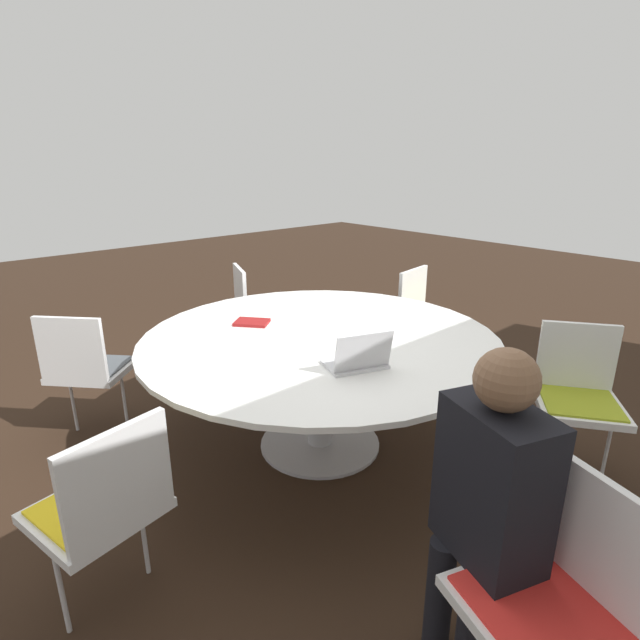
{
  "coord_description": "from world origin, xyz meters",
  "views": [
    {
      "loc": [
        1.87,
        2.08,
        1.76
      ],
      "look_at": [
        0.0,
        0.0,
        0.84
      ],
      "focal_mm": 28.0,
      "sensor_mm": 36.0,
      "label": 1
    }
  ],
  "objects_px": {
    "chair_2": "(425,312)",
    "person_0": "(488,493)",
    "chair_3": "(256,306)",
    "chair_5": "(104,501)",
    "chair_1": "(578,389)",
    "laptop": "(358,359)",
    "spiral_notebook": "(252,322)",
    "chair_4": "(86,364)",
    "chair_0": "(557,588)"
  },
  "relations": [
    {
      "from": "chair_2",
      "to": "person_0",
      "type": "distance_m",
      "value": 2.63
    },
    {
      "from": "chair_3",
      "to": "chair_5",
      "type": "distance_m",
      "value": 2.6
    },
    {
      "from": "person_0",
      "to": "chair_1",
      "type": "bearing_deg",
      "value": -59.39
    },
    {
      "from": "chair_1",
      "to": "chair_2",
      "type": "relative_size",
      "value": 1.0
    },
    {
      "from": "laptop",
      "to": "spiral_notebook",
      "type": "height_order",
      "value": "laptop"
    },
    {
      "from": "chair_2",
      "to": "chair_5",
      "type": "height_order",
      "value": "same"
    },
    {
      "from": "spiral_notebook",
      "to": "chair_2",
      "type": "bearing_deg",
      "value": 174.03
    },
    {
      "from": "chair_4",
      "to": "laptop",
      "type": "xyz_separation_m",
      "value": [
        -0.85,
        1.53,
        0.27
      ]
    },
    {
      "from": "chair_1",
      "to": "chair_3",
      "type": "xyz_separation_m",
      "value": [
        0.4,
        -2.55,
        0.0
      ]
    },
    {
      "from": "chair_2",
      "to": "chair_4",
      "type": "bearing_deg",
      "value": -25.71
    },
    {
      "from": "chair_3",
      "to": "spiral_notebook",
      "type": "height_order",
      "value": "chair_3"
    },
    {
      "from": "chair_1",
      "to": "chair_3",
      "type": "distance_m",
      "value": 2.59
    },
    {
      "from": "chair_4",
      "to": "person_0",
      "type": "xyz_separation_m",
      "value": [
        -0.49,
        2.48,
        0.19
      ]
    },
    {
      "from": "spiral_notebook",
      "to": "chair_0",
      "type": "bearing_deg",
      "value": 80.04
    },
    {
      "from": "chair_2",
      "to": "laptop",
      "type": "distance_m",
      "value": 1.82
    },
    {
      "from": "person_0",
      "to": "laptop",
      "type": "xyz_separation_m",
      "value": [
        -0.36,
        -0.94,
        0.08
      ]
    },
    {
      "from": "chair_0",
      "to": "chair_4",
      "type": "height_order",
      "value": "same"
    },
    {
      "from": "chair_4",
      "to": "laptop",
      "type": "distance_m",
      "value": 1.78
    },
    {
      "from": "chair_2",
      "to": "laptop",
      "type": "relative_size",
      "value": 2.4
    },
    {
      "from": "chair_3",
      "to": "person_0",
      "type": "height_order",
      "value": "person_0"
    },
    {
      "from": "chair_1",
      "to": "chair_0",
      "type": "bearing_deg",
      "value": 74.77
    },
    {
      "from": "chair_3",
      "to": "laptop",
      "type": "bearing_deg",
      "value": 2.43
    },
    {
      "from": "chair_3",
      "to": "spiral_notebook",
      "type": "relative_size",
      "value": 3.38
    },
    {
      "from": "chair_2",
      "to": "chair_3",
      "type": "height_order",
      "value": "same"
    },
    {
      "from": "person_0",
      "to": "chair_2",
      "type": "bearing_deg",
      "value": -28.85
    },
    {
      "from": "chair_3",
      "to": "chair_5",
      "type": "bearing_deg",
      "value": -25.45
    },
    {
      "from": "person_0",
      "to": "chair_5",
      "type": "bearing_deg",
      "value": 59.87
    },
    {
      "from": "chair_2",
      "to": "spiral_notebook",
      "type": "relative_size",
      "value": 3.38
    },
    {
      "from": "chair_5",
      "to": "person_0",
      "type": "xyz_separation_m",
      "value": [
        -0.88,
        1.07,
        0.19
      ]
    },
    {
      "from": "chair_0",
      "to": "chair_5",
      "type": "distance_m",
      "value": 1.58
    },
    {
      "from": "person_0",
      "to": "spiral_notebook",
      "type": "xyz_separation_m",
      "value": [
        -0.37,
        -1.89,
        0.04
      ]
    },
    {
      "from": "person_0",
      "to": "chair_3",
      "type": "bearing_deg",
      "value": 0.09
    },
    {
      "from": "chair_0",
      "to": "spiral_notebook",
      "type": "relative_size",
      "value": 3.38
    },
    {
      "from": "chair_2",
      "to": "person_0",
      "type": "xyz_separation_m",
      "value": [
        1.99,
        1.72,
        0.19
      ]
    },
    {
      "from": "chair_3",
      "to": "laptop",
      "type": "height_order",
      "value": "laptop"
    },
    {
      "from": "chair_0",
      "to": "spiral_notebook",
      "type": "distance_m",
      "value": 2.19
    },
    {
      "from": "spiral_notebook",
      "to": "laptop",
      "type": "bearing_deg",
      "value": 89.6
    },
    {
      "from": "chair_1",
      "to": "laptop",
      "type": "height_order",
      "value": "laptop"
    },
    {
      "from": "chair_3",
      "to": "chair_0",
      "type": "bearing_deg",
      "value": 3.4
    },
    {
      "from": "chair_4",
      "to": "chair_0",
      "type": "bearing_deg",
      "value": -31.98
    },
    {
      "from": "laptop",
      "to": "spiral_notebook",
      "type": "bearing_deg",
      "value": -70.11
    },
    {
      "from": "chair_5",
      "to": "laptop",
      "type": "bearing_deg",
      "value": -17.41
    },
    {
      "from": "chair_1",
      "to": "chair_4",
      "type": "relative_size",
      "value": 1.0
    },
    {
      "from": "laptop",
      "to": "chair_4",
      "type": "bearing_deg",
      "value": -40.63
    },
    {
      "from": "laptop",
      "to": "person_0",
      "type": "bearing_deg",
      "value": 89.12
    },
    {
      "from": "chair_3",
      "to": "spiral_notebook",
      "type": "distance_m",
      "value": 1.16
    },
    {
      "from": "person_0",
      "to": "laptop",
      "type": "bearing_deg",
      "value": -0.88
    },
    {
      "from": "chair_4",
      "to": "chair_5",
      "type": "bearing_deg",
      "value": -57.54
    },
    {
      "from": "chair_2",
      "to": "chair_3",
      "type": "relative_size",
      "value": 1.0
    },
    {
      "from": "chair_5",
      "to": "spiral_notebook",
      "type": "height_order",
      "value": "chair_5"
    }
  ]
}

